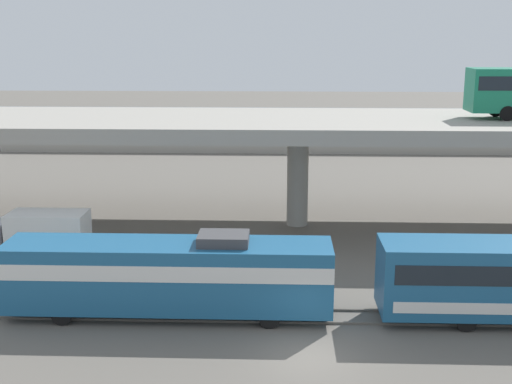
{
  "coord_description": "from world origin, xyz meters",
  "views": [
    {
      "loc": [
        -1.25,
        -26.08,
        13.47
      ],
      "look_at": [
        -2.8,
        16.0,
        3.34
      ],
      "focal_mm": 46.77,
      "sensor_mm": 36.0,
      "label": 1
    }
  ],
  "objects_px": {
    "parked_car_0": "(258,127)",
    "parked_car_4": "(341,124)",
    "train_locomotive": "(152,272)",
    "service_truck_west": "(34,235)",
    "parked_car_1": "(145,120)",
    "parked_car_2": "(416,125)",
    "parked_car_3": "(270,124)"
  },
  "relations": [
    {
      "from": "parked_car_1",
      "to": "parked_car_4",
      "type": "xyz_separation_m",
      "value": [
        24.53,
        -2.55,
        0.0
      ]
    },
    {
      "from": "parked_car_0",
      "to": "parked_car_2",
      "type": "height_order",
      "value": "same"
    },
    {
      "from": "parked_car_0",
      "to": "parked_car_4",
      "type": "height_order",
      "value": "same"
    },
    {
      "from": "train_locomotive",
      "to": "parked_car_0",
      "type": "bearing_deg",
      "value": -94.13
    },
    {
      "from": "parked_car_4",
      "to": "train_locomotive",
      "type": "bearing_deg",
      "value": -104.71
    },
    {
      "from": "train_locomotive",
      "to": "service_truck_west",
      "type": "relative_size",
      "value": 2.46
    },
    {
      "from": "parked_car_1",
      "to": "parked_car_2",
      "type": "distance_m",
      "value": 33.7
    },
    {
      "from": "parked_car_3",
      "to": "parked_car_0",
      "type": "bearing_deg",
      "value": 66.05
    },
    {
      "from": "train_locomotive",
      "to": "parked_car_4",
      "type": "height_order",
      "value": "train_locomotive"
    },
    {
      "from": "parked_car_1",
      "to": "parked_car_3",
      "type": "relative_size",
      "value": 0.87
    },
    {
      "from": "parked_car_0",
      "to": "parked_car_3",
      "type": "distance_m",
      "value": 3.41
    },
    {
      "from": "parked_car_2",
      "to": "parked_car_4",
      "type": "distance_m",
      "value": 9.05
    },
    {
      "from": "parked_car_1",
      "to": "parked_car_2",
      "type": "xyz_separation_m",
      "value": [
        33.56,
        -3.04,
        0.0
      ]
    },
    {
      "from": "parked_car_2",
      "to": "parked_car_4",
      "type": "height_order",
      "value": "same"
    },
    {
      "from": "service_truck_west",
      "to": "train_locomotive",
      "type": "bearing_deg",
      "value": 138.64
    },
    {
      "from": "service_truck_west",
      "to": "parked_car_3",
      "type": "xyz_separation_m",
      "value": [
        13.42,
        43.57,
        0.89
      ]
    },
    {
      "from": "parked_car_2",
      "to": "train_locomotive",
      "type": "bearing_deg",
      "value": 66.1
    },
    {
      "from": "service_truck_west",
      "to": "parked_car_0",
      "type": "distance_m",
      "value": 42.21
    },
    {
      "from": "parked_car_2",
      "to": "parked_car_4",
      "type": "bearing_deg",
      "value": -3.08
    },
    {
      "from": "parked_car_4",
      "to": "parked_car_1",
      "type": "bearing_deg",
      "value": 174.05
    },
    {
      "from": "train_locomotive",
      "to": "parked_car_4",
      "type": "relative_size",
      "value": 3.66
    },
    {
      "from": "parked_car_2",
      "to": "parked_car_3",
      "type": "relative_size",
      "value": 0.93
    },
    {
      "from": "service_truck_west",
      "to": "parked_car_4",
      "type": "relative_size",
      "value": 1.49
    },
    {
      "from": "train_locomotive",
      "to": "parked_car_1",
      "type": "height_order",
      "value": "train_locomotive"
    },
    {
      "from": "parked_car_4",
      "to": "parked_car_3",
      "type": "bearing_deg",
      "value": -179.25
    },
    {
      "from": "service_truck_west",
      "to": "parked_car_3",
      "type": "bearing_deg",
      "value": -107.12
    },
    {
      "from": "train_locomotive",
      "to": "parked_car_3",
      "type": "bearing_deg",
      "value": -95.42
    },
    {
      "from": "train_locomotive",
      "to": "service_truck_west",
      "type": "xyz_separation_m",
      "value": [
        -8.57,
        7.54,
        -0.55
      ]
    },
    {
      "from": "service_truck_west",
      "to": "parked_car_0",
      "type": "height_order",
      "value": "parked_car_0"
    },
    {
      "from": "parked_car_0",
      "to": "parked_car_4",
      "type": "distance_m",
      "value": 10.49
    },
    {
      "from": "parked_car_0",
      "to": "parked_car_3",
      "type": "xyz_separation_m",
      "value": [
        1.39,
        3.12,
        -0.0
      ]
    },
    {
      "from": "train_locomotive",
      "to": "parked_car_1",
      "type": "distance_m",
      "value": 54.91
    }
  ]
}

